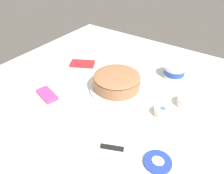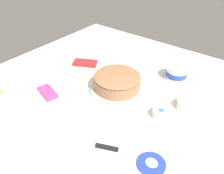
{
  "view_description": "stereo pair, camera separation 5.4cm",
  "coord_description": "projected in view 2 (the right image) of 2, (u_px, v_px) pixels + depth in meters",
  "views": [
    {
      "loc": [
        -0.55,
        0.78,
        0.73
      ],
      "look_at": [
        -0.0,
        -0.02,
        0.04
      ],
      "focal_mm": 35.61,
      "sensor_mm": 36.0,
      "label": 1
    },
    {
      "loc": [
        -0.6,
        0.75,
        0.73
      ],
      "look_at": [
        -0.0,
        -0.02,
        0.04
      ],
      "focal_mm": 35.61,
      "sensor_mm": 36.0,
      "label": 2
    }
  ],
  "objects": [
    {
      "name": "candy_box_upper",
      "position": [
        85.0,
        63.0,
        1.45
      ],
      "size": [
        0.17,
        0.13,
        0.02
      ],
      "primitive_type": "cube",
      "rotation": [
        0.0,
        0.0,
        0.49
      ],
      "color": "red",
      "rests_on": "ground_plane"
    },
    {
      "name": "frosting_tub",
      "position": [
        177.0,
        72.0,
        1.31
      ],
      "size": [
        0.12,
        0.12,
        0.07
      ],
      "color": "white",
      "rests_on": "ground_plane"
    },
    {
      "name": "sprinkle_bowl_blue",
      "position": [
        161.0,
        113.0,
        1.05
      ],
      "size": [
        0.08,
        0.08,
        0.04
      ],
      "color": "white",
      "rests_on": "ground_plane"
    },
    {
      "name": "sprinkle_bowl_pink",
      "position": [
        187.0,
        104.0,
        1.1
      ],
      "size": [
        0.1,
        0.1,
        0.04
      ],
      "color": "white",
      "rests_on": "ground_plane"
    },
    {
      "name": "spreading_knife",
      "position": [
        96.0,
        145.0,
        0.91
      ],
      "size": [
        0.22,
        0.11,
        0.01
      ],
      "color": "silver",
      "rests_on": "ground_plane"
    },
    {
      "name": "candy_box_lower",
      "position": [
        48.0,
        92.0,
        1.19
      ],
      "size": [
        0.14,
        0.1,
        0.02
      ],
      "primitive_type": "cube",
      "rotation": [
        0.0,
        0.0,
        -0.27
      ],
      "color": "#E53D8E",
      "rests_on": "ground_plane"
    },
    {
      "name": "frosting_tub_lid",
      "position": [
        151.0,
        164.0,
        0.84
      ],
      "size": [
        0.11,
        0.11,
        0.02
      ],
      "color": "#233DAD",
      "rests_on": "ground_plane"
    },
    {
      "name": "frosted_cake",
      "position": [
        117.0,
        82.0,
        1.21
      ],
      "size": [
        0.3,
        0.3,
        0.1
      ],
      "color": "white",
      "rests_on": "ground_plane"
    },
    {
      "name": "ground_plane",
      "position": [
        109.0,
        94.0,
        1.2
      ],
      "size": [
        1.54,
        1.54,
        0.0
      ],
      "primitive_type": "plane",
      "color": "silver"
    }
  ]
}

